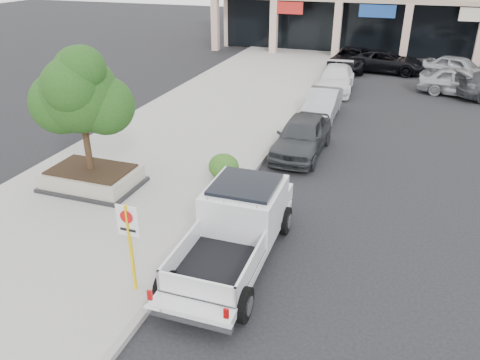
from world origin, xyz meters
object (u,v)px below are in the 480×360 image
at_px(curb_car_d, 351,59).
at_px(lot_car_e, 459,68).
at_px(pickup_truck, 232,232).
at_px(planter, 92,178).
at_px(curb_car_c, 336,79).
at_px(curb_car_a, 302,136).
at_px(lot_car_a, 462,82).
at_px(no_parking_sign, 129,237).
at_px(curb_car_b, 323,104).
at_px(lot_car_d, 386,61).
at_px(planter_tree, 86,93).

height_order(curb_car_d, lot_car_e, lot_car_e).
height_order(pickup_truck, lot_car_e, pickup_truck).
bearing_deg(planter, lot_car_e, 58.55).
bearing_deg(planter, curb_car_c, 69.58).
relative_size(curb_car_a, lot_car_a, 0.97).
height_order(no_parking_sign, curb_car_b, no_parking_sign).
relative_size(curb_car_d, lot_car_d, 1.01).
relative_size(curb_car_b, lot_car_d, 0.79).
xyz_separation_m(curb_car_b, curb_car_c, (-0.16, 5.16, 0.03)).
bearing_deg(planter_tree, curb_car_c, 69.83).
height_order(no_parking_sign, lot_car_d, no_parking_sign).
bearing_deg(lot_car_e, curb_car_c, 151.76).
bearing_deg(curb_car_c, planter_tree, -113.82).
distance_m(planter, curb_car_b, 12.23).
height_order(planter_tree, curb_car_b, planter_tree).
distance_m(no_parking_sign, curb_car_a, 10.17).
bearing_deg(pickup_truck, lot_car_d, 83.81).
xyz_separation_m(lot_car_a, lot_car_e, (0.07, 4.03, -0.04)).
distance_m(pickup_truck, lot_car_a, 20.59).
height_order(pickup_truck, curb_car_d, pickup_truck).
xyz_separation_m(planter, lot_car_e, (12.91, 21.11, 0.28)).
xyz_separation_m(planter_tree, lot_car_a, (12.71, 16.92, -2.62)).
distance_m(no_parking_sign, lot_car_d, 26.43).
bearing_deg(lot_car_e, pickup_truck, -171.71).
xyz_separation_m(curb_car_b, curb_car_d, (-0.06, 11.14, 0.05)).
relative_size(curb_car_c, lot_car_d, 0.94).
relative_size(pickup_truck, lot_car_d, 1.13).
xyz_separation_m(pickup_truck, lot_car_d, (2.36, 24.11, -0.20)).
bearing_deg(planter_tree, lot_car_a, 53.10).
relative_size(planter, curb_car_b, 0.77).
bearing_deg(curb_car_a, lot_car_a, 61.00).
distance_m(no_parking_sign, lot_car_a, 23.09).
relative_size(curb_car_d, lot_car_a, 1.13).
bearing_deg(curb_car_d, curb_car_b, -85.21).
relative_size(planter_tree, no_parking_sign, 1.74).
bearing_deg(lot_car_e, lot_car_d, 106.55).
distance_m(no_parking_sign, curb_car_b, 15.11).
distance_m(curb_car_c, curb_car_d, 5.98).
bearing_deg(curb_car_a, planter, -135.81).
bearing_deg(lot_car_e, lot_car_a, -156.30).
height_order(planter_tree, curb_car_c, planter_tree).
height_order(curb_car_a, lot_car_a, lot_car_a).
relative_size(curb_car_b, curb_car_d, 0.78).
bearing_deg(curb_car_c, curb_car_b, -91.92).
bearing_deg(lot_car_e, curb_car_a, -179.07).
relative_size(curb_car_c, curb_car_d, 0.93).
relative_size(planter_tree, lot_car_a, 0.85).
bearing_deg(lot_car_e, no_parking_sign, -174.12).
xyz_separation_m(curb_car_b, lot_car_d, (2.33, 11.12, 0.04)).
height_order(planter, curb_car_b, curb_car_b).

